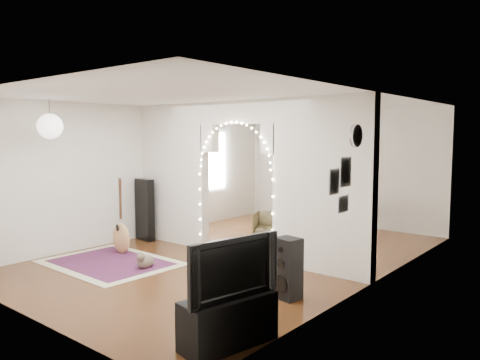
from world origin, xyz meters
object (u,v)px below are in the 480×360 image
Objects in this scene: acoustic_guitar at (121,226)px; dining_chair_right at (268,225)px; bookcase at (304,192)px; media_console at (228,321)px; dining_chair_left at (288,224)px; dining_table at (334,200)px; floor_speaker at (288,269)px.

acoustic_guitar reaches higher than dining_chair_right.
bookcase is 2.06m from dining_chair_right.
acoustic_guitar is at bearing 169.41° from media_console.
media_console is 5.11m from dining_chair_right.
media_console is 5.42m from dining_chair_left.
bookcase reaches higher than dining_chair_left.
acoustic_guitar is 4.73m from dining_table.
bookcase is 2.57× the size of dining_chair_right.
dining_chair_right is at bearing 132.99° from media_console.
floor_speaker is 5.54m from bookcase.
dining_table is 1.26m from dining_chair_left.
floor_speaker is 3.71m from dining_chair_right.
media_console is at bearing -70.42° from dining_table.
dining_chair_left is at bearing -67.29° from bookcase.
acoustic_guitar is 3.55m from dining_chair_left.
floor_speaker is 0.79× the size of media_console.
dining_table is at bearing 87.42° from acoustic_guitar.
floor_speaker is 0.54× the size of bookcase.
floor_speaker is 4.69m from dining_table.
acoustic_guitar is at bearing -171.57° from floor_speaker.
floor_speaker reaches higher than media_console.
acoustic_guitar is 3.04m from dining_chair_right.
bookcase is (-3.02, 6.33, 0.48)m from media_console.
bookcase is (0.87, 4.75, 0.23)m from acoustic_guitar.
bookcase reaches higher than dining_chair_right.
media_console is 0.68× the size of bookcase.
dining_table is at bearing 120.26° from floor_speaker.
media_console is 1.75× the size of dining_chair_right.
acoustic_guitar is at bearing -136.42° from dining_chair_left.
media_console is (0.29, -1.51, -0.15)m from floor_speaker.
dining_chair_left is at bearing 128.66° from media_console.
acoustic_guitar reaches higher than floor_speaker.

